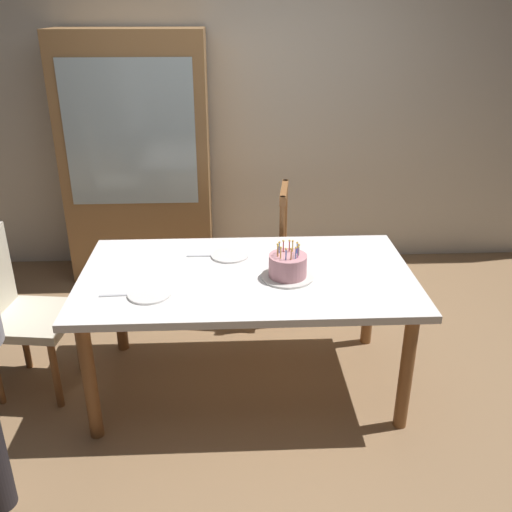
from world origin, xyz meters
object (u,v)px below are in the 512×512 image
Objects in this scene: birthday_cake at (288,267)px; chair_upholstered at (14,305)px; plate_near_celebrant at (150,294)px; plate_far_side at (230,255)px; dining_table at (247,286)px; chair_spindle_back at (258,255)px; china_cabinet at (138,160)px.

birthday_cake is 0.29× the size of chair_upholstered.
plate_near_celebrant is 0.86m from chair_upholstered.
birthday_cake reaches higher than plate_near_celebrant.
plate_far_side is at bearing 8.82° from chair_upholstered.
chair_upholstered is (-1.29, 0.04, -0.11)m from dining_table.
plate_near_celebrant is 0.61m from plate_far_side.
plate_near_celebrant and plate_far_side have the same top height.
chair_spindle_back is (0.10, 0.82, -0.19)m from dining_table.
plate_near_celebrant is at bearing -119.73° from chair_spindle_back.
birthday_cake is 1.27× the size of plate_far_side.
dining_table is 0.55m from plate_near_celebrant.
plate_far_side is 0.23× the size of chair_upholstered.
plate_far_side is at bearing 136.18° from birthday_cake.
chair_spindle_back is at bearing 29.26° from chair_upholstered.
plate_near_celebrant is 1.00× the size of plate_far_side.
birthday_cake is 0.73m from plate_near_celebrant.
chair_spindle_back is (-0.11, 0.89, -0.33)m from birthday_cake.
chair_spindle_back is 1.60m from chair_upholstered.
plate_far_side reaches higher than dining_table.
dining_table is at bearing 163.20° from birthday_cake.
chair_spindle_back is 1.00× the size of chair_upholstered.
chair_spindle_back is (0.60, 1.05, -0.27)m from plate_near_celebrant.
plate_near_celebrant is (-0.71, -0.16, -0.05)m from birthday_cake.
plate_near_celebrant is at bearing -18.74° from chair_upholstered.
birthday_cake is 1.92m from china_cabinet.
dining_table is 0.26m from plate_far_side.
chair_upholstered reaches higher than birthday_cake.
chair_spindle_back reaches higher than plate_near_celebrant.
chair_upholstered reaches higher than plate_near_celebrant.
birthday_cake is 0.15× the size of china_cabinet.
plate_near_celebrant is at bearing -155.28° from dining_table.
birthday_cake is 1.27× the size of plate_near_celebrant.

